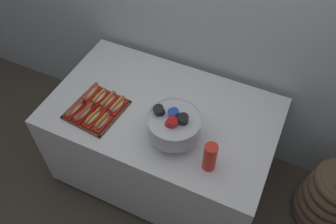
{
  "coord_description": "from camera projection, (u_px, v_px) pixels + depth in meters",
  "views": [
    {
      "loc": [
        0.68,
        -1.36,
        2.59
      ],
      "look_at": [
        0.05,
        -0.01,
        0.8
      ],
      "focal_mm": 37.11,
      "sensor_mm": 36.0,
      "label": 1
    }
  ],
  "objects": [
    {
      "name": "ground_plane",
      "position": [
        163.0,
        170.0,
        2.96
      ],
      "size": [
        10.0,
        10.0,
        0.0
      ],
      "primitive_type": "plane",
      "color": "#4C4238"
    },
    {
      "name": "back_wall",
      "position": [
        198.0,
        0.0,
        2.29
      ],
      "size": [
        6.0,
        0.1,
        2.6
      ],
      "primitive_type": "cube",
      "color": "#B2BCC1",
      "rests_on": "ground_plane"
    },
    {
      "name": "buffet_table",
      "position": [
        163.0,
        142.0,
        2.64
      ],
      "size": [
        1.56,
        0.95,
        0.79
      ],
      "color": "silver",
      "rests_on": "ground_plane"
    },
    {
      "name": "floor_vase",
      "position": [
        330.0,
        198.0,
        2.5
      ],
      "size": [
        0.45,
        0.45,
        1.15
      ],
      "color": "brown",
      "rests_on": "ground_plane"
    },
    {
      "name": "serving_tray",
      "position": [
        97.0,
        110.0,
        2.34
      ],
      "size": [
        0.36,
        0.39,
        0.01
      ],
      "color": "#56331E",
      "rests_on": "buffet_table"
    },
    {
      "name": "hot_dog_0",
      "position": [
        75.0,
        109.0,
        2.31
      ],
      "size": [
        0.08,
        0.18,
        0.06
      ],
      "color": "#B21414",
      "rests_on": "serving_tray"
    },
    {
      "name": "hot_dog_1",
      "position": [
        84.0,
        113.0,
        2.29
      ],
      "size": [
        0.08,
        0.18,
        0.06
      ],
      "color": "#B21414",
      "rests_on": "serving_tray"
    },
    {
      "name": "hot_dog_2",
      "position": [
        93.0,
        118.0,
        2.26
      ],
      "size": [
        0.09,
        0.17,
        0.06
      ],
      "color": "red",
      "rests_on": "serving_tray"
    },
    {
      "name": "hot_dog_3",
      "position": [
        102.0,
        122.0,
        2.24
      ],
      "size": [
        0.08,
        0.16,
        0.06
      ],
      "color": "red",
      "rests_on": "serving_tray"
    },
    {
      "name": "hot_dog_4",
      "position": [
        90.0,
        93.0,
        2.4
      ],
      "size": [
        0.07,
        0.18,
        0.06
      ],
      "color": "red",
      "rests_on": "serving_tray"
    },
    {
      "name": "hot_dog_5",
      "position": [
        99.0,
        97.0,
        2.38
      ],
      "size": [
        0.08,
        0.16,
        0.06
      ],
      "color": "#B21414",
      "rests_on": "serving_tray"
    },
    {
      "name": "hot_dog_6",
      "position": [
        108.0,
        101.0,
        2.35
      ],
      "size": [
        0.08,
        0.18,
        0.07
      ],
      "color": "red",
      "rests_on": "serving_tray"
    },
    {
      "name": "hot_dog_7",
      "position": [
        117.0,
        105.0,
        2.33
      ],
      "size": [
        0.08,
        0.16,
        0.06
      ],
      "color": "red",
      "rests_on": "serving_tray"
    },
    {
      "name": "punch_bowl",
      "position": [
        174.0,
        124.0,
        2.09
      ],
      "size": [
        0.34,
        0.34,
        0.26
      ],
      "color": "silver",
      "rests_on": "buffet_table"
    },
    {
      "name": "cup_stack",
      "position": [
        210.0,
        157.0,
        1.99
      ],
      "size": [
        0.08,
        0.08,
        0.21
      ],
      "color": "red",
      "rests_on": "buffet_table"
    }
  ]
}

